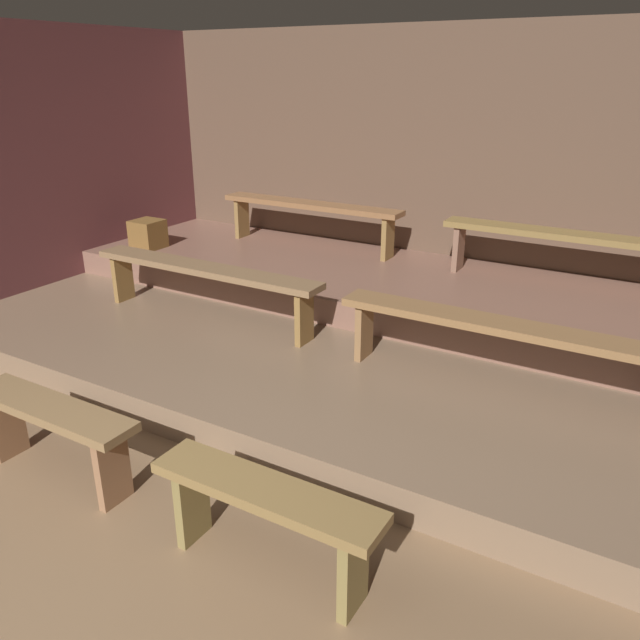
{
  "coord_description": "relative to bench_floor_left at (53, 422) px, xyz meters",
  "views": [
    {
      "loc": [
        2.1,
        -0.54,
        2.18
      ],
      "look_at": [
        -0.13,
        3.27,
        0.43
      ],
      "focal_mm": 35.41,
      "sensor_mm": 36.0,
      "label": 1
    }
  ],
  "objects": [
    {
      "name": "ground",
      "position": [
        0.72,
        1.36,
        -0.4
      ],
      "size": [
        7.13,
        6.18,
        0.08
      ],
      "primitive_type": "cube",
      "color": "#826447"
    },
    {
      "name": "wall_back",
      "position": [
        0.72,
        4.08,
        0.93
      ],
      "size": [
        7.13,
        0.06,
        2.59
      ],
      "primitive_type": "cube",
      "color": "brown",
      "rests_on": "ground"
    },
    {
      "name": "platform_lower",
      "position": [
        0.72,
        2.32,
        -0.25
      ],
      "size": [
        6.33,
        3.44,
        0.23
      ],
      "primitive_type": "cube",
      "color": "#81674E",
      "rests_on": "ground"
    },
    {
      "name": "platform_middle",
      "position": [
        0.72,
        3.16,
        -0.02
      ],
      "size": [
        6.33,
        1.76,
        0.23
      ],
      "primitive_type": "cube",
      "color": "#825B4B",
      "rests_on": "platform_lower"
    },
    {
      "name": "bench_floor_left",
      "position": [
        0.0,
        0.0,
        0.0
      ],
      "size": [
        1.13,
        0.25,
        0.47
      ],
      "color": "olive",
      "rests_on": "ground"
    },
    {
      "name": "bench_floor_right",
      "position": [
        1.44,
        0.0,
        0.0
      ],
      "size": [
        1.13,
        0.25,
        0.47
      ],
      "color": "olive",
      "rests_on": "ground"
    },
    {
      "name": "bench_lower_left",
      "position": [
        -0.5,
        1.9,
        0.26
      ],
      "size": [
        2.16,
        0.25,
        0.47
      ],
      "color": "olive",
      "rests_on": "platform_lower"
    },
    {
      "name": "bench_lower_right",
      "position": [
        1.94,
        1.9,
        0.26
      ],
      "size": [
        2.16,
        0.25,
        0.47
      ],
      "color": "olive",
      "rests_on": "platform_lower"
    },
    {
      "name": "bench_middle_left",
      "position": [
        -0.52,
        3.61,
        0.48
      ],
      "size": [
        2.0,
        0.25,
        0.47
      ],
      "color": "#8B5F3B",
      "rests_on": "platform_middle"
    },
    {
      "name": "bench_middle_right",
      "position": [
        1.96,
        3.61,
        0.48
      ],
      "size": [
        2.0,
        0.25,
        0.47
      ],
      "color": "olive",
      "rests_on": "platform_middle"
    },
    {
      "name": "wooden_crate_middle",
      "position": [
        -1.95,
        2.74,
        0.24
      ],
      "size": [
        0.29,
        0.29,
        0.29
      ],
      "primitive_type": "cube",
      "color": "brown",
      "rests_on": "platform_middle"
    }
  ]
}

